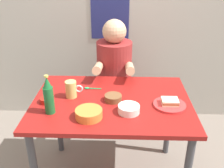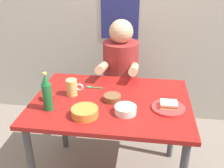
# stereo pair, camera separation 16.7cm
# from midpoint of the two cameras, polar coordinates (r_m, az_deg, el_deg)

# --- Properties ---
(dining_table) EXTENTS (1.10, 0.80, 0.74)m
(dining_table) POSITION_cam_midpoint_polar(r_m,az_deg,el_deg) (1.88, -2.61, -6.05)
(dining_table) COLOR maroon
(dining_table) RESTS_ON ground
(stool) EXTENTS (0.34, 0.34, 0.45)m
(stool) POSITION_cam_midpoint_polar(r_m,az_deg,el_deg) (2.57, -1.33, -4.24)
(stool) COLOR #4C4C51
(stool) RESTS_ON ground
(person_seated) EXTENTS (0.33, 0.56, 0.72)m
(person_seated) POSITION_cam_midpoint_polar(r_m,az_deg,el_deg) (2.37, -1.45, 4.34)
(person_seated) COLOR maroon
(person_seated) RESTS_ON stool
(plate_orange) EXTENTS (0.22, 0.22, 0.01)m
(plate_orange) POSITION_cam_midpoint_polar(r_m,az_deg,el_deg) (1.78, 9.87, -4.57)
(plate_orange) COLOR red
(plate_orange) RESTS_ON dining_table
(sandwich) EXTENTS (0.11, 0.09, 0.04)m
(sandwich) POSITION_cam_midpoint_polar(r_m,az_deg,el_deg) (1.77, 9.93, -3.88)
(sandwich) COLOR beige
(sandwich) RESTS_ON plate_orange
(beer_mug) EXTENTS (0.13, 0.08, 0.12)m
(beer_mug) POSITION_cam_midpoint_polar(r_m,az_deg,el_deg) (1.87, -11.42, -1.19)
(beer_mug) COLOR #D1BC66
(beer_mug) RESTS_ON dining_table
(beer_bottle) EXTENTS (0.06, 0.06, 0.26)m
(beer_bottle) POSITION_cam_midpoint_polar(r_m,az_deg,el_deg) (1.69, -16.49, -2.65)
(beer_bottle) COLOR #19602D
(beer_bottle) RESTS_ON dining_table
(rice_bowl_white) EXTENTS (0.14, 0.14, 0.05)m
(rice_bowl_white) POSITION_cam_midpoint_polar(r_m,az_deg,el_deg) (1.67, 0.86, -5.49)
(rice_bowl_white) COLOR silver
(rice_bowl_white) RESTS_ON dining_table
(condiment_bowl_brown) EXTENTS (0.12, 0.12, 0.04)m
(condiment_bowl_brown) POSITION_cam_midpoint_polar(r_m,az_deg,el_deg) (1.81, -2.38, -3.06)
(condiment_bowl_brown) COLOR brown
(condiment_bowl_brown) RESTS_ON dining_table
(soup_bowl_orange) EXTENTS (0.17, 0.17, 0.05)m
(soup_bowl_orange) POSITION_cam_midpoint_polar(r_m,az_deg,el_deg) (1.64, -8.04, -6.43)
(soup_bowl_orange) COLOR orange
(soup_bowl_orange) RESTS_ON dining_table
(sambal_bowl_red) EXTENTS (0.10, 0.10, 0.03)m
(sambal_bowl_red) POSITION_cam_midpoint_polar(r_m,az_deg,el_deg) (1.87, -16.60, -3.35)
(sambal_bowl_red) COLOR #B21E14
(sambal_bowl_red) RESTS_ON dining_table
(spoon) EXTENTS (0.13, 0.02, 0.01)m
(spoon) POSITION_cam_midpoint_polar(r_m,az_deg,el_deg) (1.99, -7.30, -0.98)
(spoon) COLOR #26A559
(spoon) RESTS_ON dining_table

